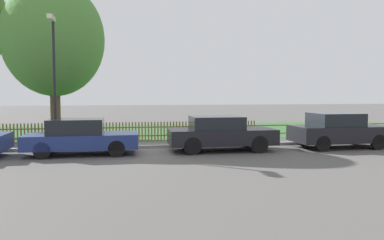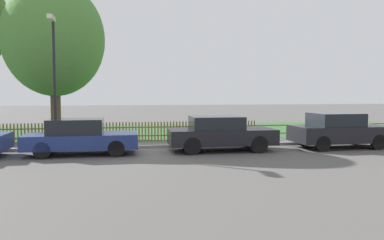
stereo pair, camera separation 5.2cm
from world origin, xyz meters
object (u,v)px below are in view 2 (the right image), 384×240
at_px(parked_car_red_compact, 220,133).
at_px(parked_car_white_van, 338,130).
at_px(covered_motorcycle, 222,127).
at_px(street_lamp, 54,66).
at_px(parked_car_navy_estate, 80,137).
at_px(tree_behind_motorcycle, 54,39).

height_order(parked_car_red_compact, parked_car_white_van, parked_car_white_van).
distance_m(covered_motorcycle, street_lamp, 7.77).
height_order(parked_car_navy_estate, parked_car_red_compact, parked_car_red_compact).
bearing_deg(parked_car_navy_estate, parked_car_red_compact, -0.33).
xyz_separation_m(parked_car_navy_estate, covered_motorcycle, (6.05, 2.56, 0.03)).
xyz_separation_m(parked_car_white_van, street_lamp, (-11.59, 1.62, 2.65)).
relative_size(parked_car_navy_estate, street_lamp, 0.76).
bearing_deg(parked_car_red_compact, tree_behind_motorcycle, 142.50).
height_order(parked_car_navy_estate, street_lamp, street_lamp).
height_order(parked_car_white_van, tree_behind_motorcycle, tree_behind_motorcycle).
xyz_separation_m(parked_car_red_compact, parked_car_white_van, (5.08, -0.01, 0.03)).
bearing_deg(street_lamp, parked_car_navy_estate, -54.08).
bearing_deg(covered_motorcycle, street_lamp, -169.81).
distance_m(parked_car_navy_estate, covered_motorcycle, 6.57).
distance_m(parked_car_red_compact, parked_car_white_van, 5.08).
bearing_deg(parked_car_red_compact, street_lamp, 166.59).
bearing_deg(parked_car_navy_estate, covered_motorcycle, 22.44).
xyz_separation_m(covered_motorcycle, street_lamp, (-7.23, -0.93, 2.68)).
bearing_deg(parked_car_white_van, street_lamp, 171.38).
xyz_separation_m(parked_car_navy_estate, parked_car_red_compact, (5.33, 0.02, 0.04)).
height_order(covered_motorcycle, street_lamp, street_lamp).
height_order(covered_motorcycle, tree_behind_motorcycle, tree_behind_motorcycle).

